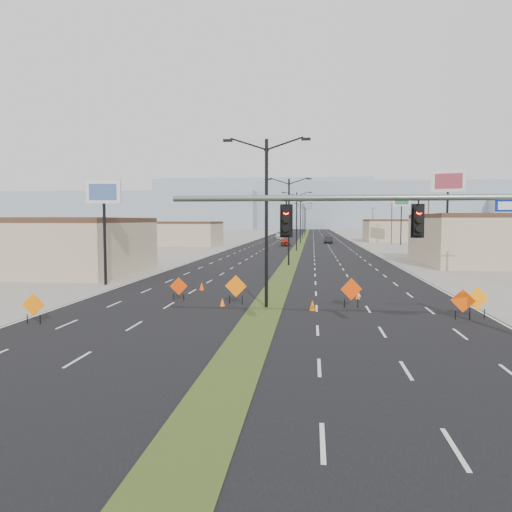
# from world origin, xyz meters

# --- Properties ---
(ground) EXTENTS (600.00, 600.00, 0.00)m
(ground) POSITION_xyz_m (0.00, 0.00, 0.00)
(ground) COLOR gray
(ground) RESTS_ON ground
(road_surface) EXTENTS (25.00, 400.00, 0.02)m
(road_surface) POSITION_xyz_m (0.00, 100.00, 0.00)
(road_surface) COLOR black
(road_surface) RESTS_ON ground
(median_strip) EXTENTS (2.00, 400.00, 0.04)m
(median_strip) POSITION_xyz_m (0.00, 100.00, 0.00)
(median_strip) COLOR #3A4E1B
(median_strip) RESTS_ON ground
(building_sw_far) EXTENTS (30.00, 14.00, 4.50)m
(building_sw_far) POSITION_xyz_m (-32.00, 85.00, 2.25)
(building_sw_far) COLOR tan
(building_sw_far) RESTS_ON ground
(building_se_far) EXTENTS (44.00, 16.00, 5.00)m
(building_se_far) POSITION_xyz_m (38.00, 110.00, 2.50)
(building_se_far) COLOR tan
(building_se_far) RESTS_ON ground
(mesa_west) EXTENTS (180.00, 50.00, 22.00)m
(mesa_west) POSITION_xyz_m (-120.00, 280.00, 11.00)
(mesa_west) COLOR #8C9EAD
(mesa_west) RESTS_ON ground
(mesa_center) EXTENTS (220.00, 50.00, 28.00)m
(mesa_center) POSITION_xyz_m (40.00, 300.00, 14.00)
(mesa_center) COLOR #8C9EAD
(mesa_center) RESTS_ON ground
(mesa_backdrop) EXTENTS (140.00, 50.00, 32.00)m
(mesa_backdrop) POSITION_xyz_m (-30.00, 320.00, 16.00)
(mesa_backdrop) COLOR #8C9EAD
(mesa_backdrop) RESTS_ON ground
(signal_mast) EXTENTS (16.30, 0.60, 8.00)m
(signal_mast) POSITION_xyz_m (8.56, 2.00, 4.79)
(signal_mast) COLOR slate
(signal_mast) RESTS_ON ground
(streetlight_0) EXTENTS (5.15, 0.24, 10.02)m
(streetlight_0) POSITION_xyz_m (0.00, 12.00, 5.42)
(streetlight_0) COLOR black
(streetlight_0) RESTS_ON ground
(streetlight_1) EXTENTS (5.15, 0.24, 10.02)m
(streetlight_1) POSITION_xyz_m (0.00, 40.00, 5.42)
(streetlight_1) COLOR black
(streetlight_1) RESTS_ON ground
(streetlight_2) EXTENTS (5.15, 0.24, 10.02)m
(streetlight_2) POSITION_xyz_m (0.00, 68.00, 5.42)
(streetlight_2) COLOR black
(streetlight_2) RESTS_ON ground
(streetlight_3) EXTENTS (5.15, 0.24, 10.02)m
(streetlight_3) POSITION_xyz_m (0.00, 96.00, 5.42)
(streetlight_3) COLOR black
(streetlight_3) RESTS_ON ground
(streetlight_4) EXTENTS (5.15, 0.24, 10.02)m
(streetlight_4) POSITION_xyz_m (0.00, 124.00, 5.42)
(streetlight_4) COLOR black
(streetlight_4) RESTS_ON ground
(streetlight_5) EXTENTS (5.15, 0.24, 10.02)m
(streetlight_5) POSITION_xyz_m (0.00, 152.00, 5.42)
(streetlight_5) COLOR black
(streetlight_5) RESTS_ON ground
(streetlight_6) EXTENTS (5.15, 0.24, 10.02)m
(streetlight_6) POSITION_xyz_m (0.00, 180.00, 5.42)
(streetlight_6) COLOR black
(streetlight_6) RESTS_ON ground
(utility_pole_1) EXTENTS (1.60, 0.20, 9.00)m
(utility_pole_1) POSITION_xyz_m (20.00, 60.00, 4.67)
(utility_pole_1) COLOR #4C3823
(utility_pole_1) RESTS_ON ground
(utility_pole_2) EXTENTS (1.60, 0.20, 9.00)m
(utility_pole_2) POSITION_xyz_m (20.00, 95.00, 4.67)
(utility_pole_2) COLOR #4C3823
(utility_pole_2) RESTS_ON ground
(utility_pole_3) EXTENTS (1.60, 0.20, 9.00)m
(utility_pole_3) POSITION_xyz_m (20.00, 130.00, 4.67)
(utility_pole_3) COLOR #4C3823
(utility_pole_3) RESTS_ON ground
(car_left) EXTENTS (2.01, 4.86, 1.65)m
(car_left) POSITION_xyz_m (-2.70, 84.53, 0.82)
(car_left) COLOR maroon
(car_left) RESTS_ON ground
(car_mid) EXTENTS (1.95, 4.70, 1.51)m
(car_mid) POSITION_xyz_m (6.25, 96.72, 0.76)
(car_mid) COLOR black
(car_mid) RESTS_ON ground
(car_far) EXTENTS (2.74, 5.55, 1.55)m
(car_far) POSITION_xyz_m (-6.55, 122.69, 0.78)
(car_far) COLOR silver
(car_far) RESTS_ON ground
(construction_sign_0) EXTENTS (1.19, 0.12, 1.58)m
(construction_sign_0) POSITION_xyz_m (-11.25, 5.96, 0.93)
(construction_sign_0) COLOR orange
(construction_sign_0) RESTS_ON ground
(construction_sign_1) EXTENTS (1.15, 0.15, 1.53)m
(construction_sign_1) POSITION_xyz_m (-5.92, 13.97, 0.90)
(construction_sign_1) COLOR #DF3804
(construction_sign_1) RESTS_ON ground
(construction_sign_2) EXTENTS (1.38, 0.18, 1.84)m
(construction_sign_2) POSITION_xyz_m (-2.00, 12.99, 1.09)
(construction_sign_2) COLOR #FF6C05
(construction_sign_2) RESTS_ON ground
(construction_sign_3) EXTENTS (1.30, 0.44, 1.80)m
(construction_sign_3) POSITION_xyz_m (5.06, 12.57, 1.06)
(construction_sign_3) COLOR #EA3C04
(construction_sign_3) RESTS_ON ground
(construction_sign_4) EXTENTS (1.18, 0.48, 1.66)m
(construction_sign_4) POSITION_xyz_m (10.60, 9.46, 0.97)
(construction_sign_4) COLOR #FB4905
(construction_sign_4) RESTS_ON ground
(construction_sign_5) EXTENTS (1.27, 0.34, 1.73)m
(construction_sign_5) POSITION_xyz_m (11.50, 10.00, 1.02)
(construction_sign_5) COLOR orange
(construction_sign_5) RESTS_ON ground
(cone_0) EXTENTS (0.35, 0.35, 0.53)m
(cone_0) POSITION_xyz_m (-2.70, 12.15, 0.26)
(cone_0) COLOR #FF6E05
(cone_0) RESTS_ON ground
(cone_1) EXTENTS (0.46, 0.46, 0.62)m
(cone_1) POSITION_xyz_m (2.75, 11.35, 0.31)
(cone_1) COLOR orange
(cone_1) RESTS_ON ground
(cone_2) EXTENTS (0.38, 0.38, 0.54)m
(cone_2) POSITION_xyz_m (5.74, 15.86, 0.27)
(cone_2) COLOR #E75904
(cone_2) RESTS_ON ground
(cone_3) EXTENTS (0.39, 0.39, 0.63)m
(cone_3) POSITION_xyz_m (-5.49, 18.83, 0.32)
(cone_3) COLOR #FC3C05
(cone_3) RESTS_ON ground
(pole_sign_west) EXTENTS (2.77, 0.66, 8.43)m
(pole_sign_west) POSITION_xyz_m (-14.00, 21.19, 6.81)
(pole_sign_west) COLOR black
(pole_sign_west) RESTS_ON ground
(pole_sign_east_near) EXTENTS (3.34, 1.50, 10.52)m
(pole_sign_east_near) POSITION_xyz_m (16.93, 37.53, 8.65)
(pole_sign_east_near) COLOR black
(pole_sign_east_near) RESTS_ON ground
(pole_sign_east_far) EXTENTS (3.42, 1.08, 10.50)m
(pole_sign_east_far) POSITION_xyz_m (21.31, 90.75, 8.63)
(pole_sign_east_far) COLOR black
(pole_sign_east_far) RESTS_ON ground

